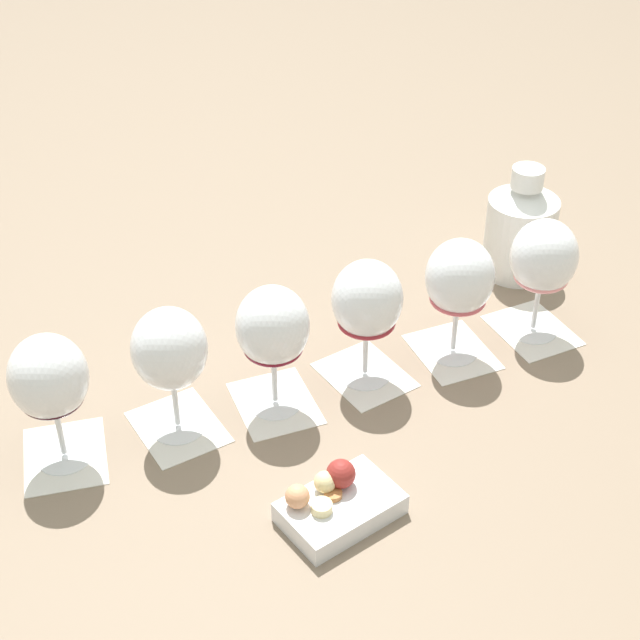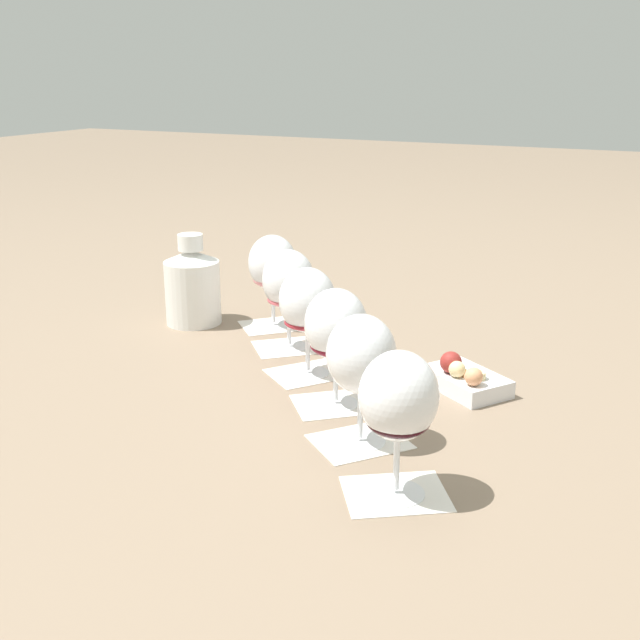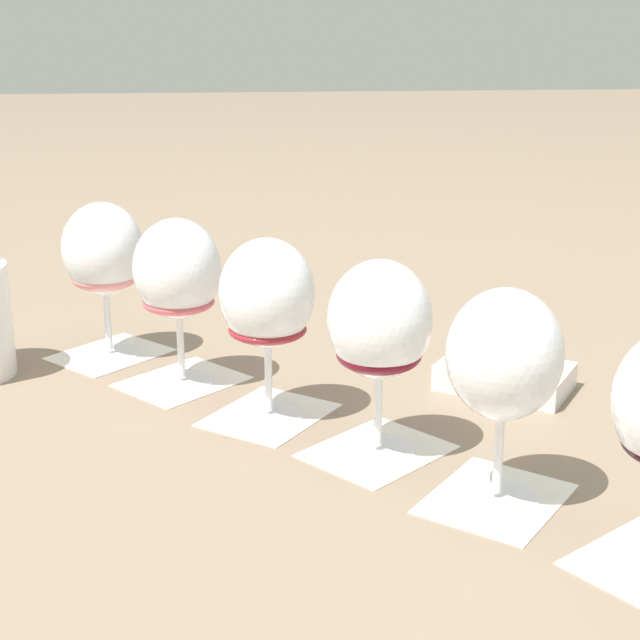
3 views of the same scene
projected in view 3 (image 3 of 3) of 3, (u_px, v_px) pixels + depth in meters
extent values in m
plane|color=#7F6B56|center=(324.00, 433.00, 0.92)|extent=(8.00, 8.00, 0.00)
cube|color=silver|center=(110.00, 354.00, 1.12)|extent=(0.15, 0.15, 0.00)
cube|color=silver|center=(182.00, 381.00, 1.04)|extent=(0.15, 0.15, 0.00)
cube|color=silver|center=(269.00, 415.00, 0.95)|extent=(0.15, 0.15, 0.00)
cube|color=silver|center=(377.00, 451.00, 0.88)|extent=(0.15, 0.15, 0.00)
cube|color=silver|center=(496.00, 498.00, 0.79)|extent=(0.15, 0.15, 0.00)
cylinder|color=white|center=(110.00, 351.00, 1.12)|extent=(0.07, 0.07, 0.01)
cylinder|color=white|center=(108.00, 319.00, 1.11)|extent=(0.01, 0.01, 0.07)
ellipsoid|color=white|center=(103.00, 249.00, 1.09)|extent=(0.09, 0.09, 0.10)
ellipsoid|color=pink|center=(105.00, 277.00, 1.10)|extent=(0.07, 0.07, 0.03)
cylinder|color=white|center=(182.00, 378.00, 1.04)|extent=(0.07, 0.07, 0.01)
cylinder|color=white|center=(181.00, 343.00, 1.03)|extent=(0.01, 0.01, 0.07)
ellipsoid|color=white|center=(177.00, 269.00, 1.00)|extent=(0.09, 0.09, 0.10)
ellipsoid|color=#CF555F|center=(179.00, 302.00, 1.01)|extent=(0.07, 0.07, 0.02)
cylinder|color=white|center=(269.00, 411.00, 0.95)|extent=(0.07, 0.07, 0.01)
cylinder|color=white|center=(268.00, 374.00, 0.94)|extent=(0.01, 0.01, 0.07)
ellipsoid|color=white|center=(267.00, 293.00, 0.92)|extent=(0.09, 0.09, 0.10)
ellipsoid|color=maroon|center=(268.00, 330.00, 0.93)|extent=(0.07, 0.07, 0.02)
cylinder|color=white|center=(377.00, 447.00, 0.87)|extent=(0.07, 0.07, 0.01)
cylinder|color=white|center=(378.00, 407.00, 0.86)|extent=(0.01, 0.01, 0.07)
ellipsoid|color=white|center=(380.00, 319.00, 0.84)|extent=(0.09, 0.09, 0.10)
ellipsoid|color=maroon|center=(379.00, 354.00, 0.85)|extent=(0.07, 0.07, 0.03)
cylinder|color=white|center=(496.00, 494.00, 0.79)|extent=(0.07, 0.07, 0.01)
cylinder|color=white|center=(499.00, 450.00, 0.78)|extent=(0.01, 0.01, 0.07)
ellipsoid|color=white|center=(505.00, 354.00, 0.75)|extent=(0.09, 0.09, 0.10)
ellipsoid|color=#410918|center=(503.00, 386.00, 0.76)|extent=(0.07, 0.07, 0.04)
cube|color=silver|center=(505.00, 376.00, 1.02)|extent=(0.14, 0.15, 0.03)
cylinder|color=beige|center=(531.00, 363.00, 1.00)|extent=(0.02, 0.02, 0.01)
sphere|color=beige|center=(504.00, 360.00, 0.99)|extent=(0.03, 0.03, 0.03)
sphere|color=maroon|center=(487.00, 352.00, 1.00)|extent=(0.03, 0.03, 0.03)
sphere|color=tan|center=(541.00, 365.00, 0.97)|extent=(0.03, 0.03, 0.03)
cylinder|color=#B2703D|center=(506.00, 365.00, 1.00)|extent=(0.02, 0.02, 0.01)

